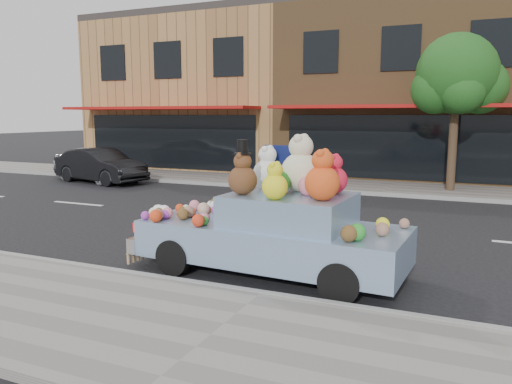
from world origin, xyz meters
The scene contains 11 objects.
ground centered at (0.00, 0.00, 0.00)m, with size 120.00×120.00×0.00m, color black.
near_sidewalk centered at (0.00, -6.50, 0.06)m, with size 60.00×3.00×0.12m, color gray.
far_sidewalk centered at (0.00, 6.50, 0.06)m, with size 60.00×3.00×0.12m, color gray.
near_kerb centered at (0.00, -5.00, 0.07)m, with size 60.00×0.12×0.13m, color gray.
far_kerb centered at (0.00, 5.00, 0.07)m, with size 60.00×0.12×0.13m, color gray.
storefront_left centered at (-10.00, 11.97, 3.64)m, with size 10.00×9.80×7.30m.
storefront_mid centered at (0.00, 11.97, 3.64)m, with size 10.00×9.80×7.30m.
street_tree centered at (2.03, 6.55, 3.69)m, with size 3.00×2.70×5.22m.
car_silver centered at (-11.15, 4.38, 0.70)m, with size 1.65×4.11×1.40m, color silver.
car_dark centered at (-10.58, 4.00, 0.67)m, with size 1.41×4.05×1.34m, color black.
art_car centered at (-0.27, -3.84, 0.82)m, with size 4.58×2.01×2.30m.
Camera 1 is at (2.61, -11.22, 2.59)m, focal length 35.00 mm.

